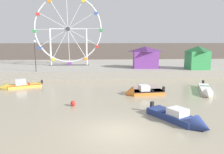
{
  "coord_description": "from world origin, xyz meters",
  "views": [
    {
      "loc": [
        -1.09,
        -12.47,
        5.46
      ],
      "look_at": [
        0.46,
        12.04,
        1.27
      ],
      "focal_mm": 35.49,
      "sensor_mm": 36.0,
      "label": 1
    }
  ],
  "objects_px": {
    "carnival_booth_green_kiosk": "(198,57)",
    "promenade_lamp_near": "(35,51)",
    "mooring_buoy_orange": "(73,103)",
    "motorboat_mustard_yellow": "(17,86)",
    "ferris_wheel_white_frame": "(68,30)",
    "motorboat_white_red_stripe": "(206,91)",
    "motorboat_orange_hull": "(141,92)",
    "carnival_booth_purple_stall": "(145,57)",
    "motorboat_navy_blue": "(182,119)"
  },
  "relations": [
    {
      "from": "carnival_booth_green_kiosk",
      "to": "promenade_lamp_near",
      "type": "distance_m",
      "value": 23.43
    },
    {
      "from": "promenade_lamp_near",
      "to": "mooring_buoy_orange",
      "type": "height_order",
      "value": "promenade_lamp_near"
    },
    {
      "from": "motorboat_mustard_yellow",
      "to": "carnival_booth_green_kiosk",
      "type": "height_order",
      "value": "carnival_booth_green_kiosk"
    },
    {
      "from": "ferris_wheel_white_frame",
      "to": "motorboat_white_red_stripe",
      "type": "bearing_deg",
      "value": -46.23
    },
    {
      "from": "motorboat_white_red_stripe",
      "to": "ferris_wheel_white_frame",
      "type": "bearing_deg",
      "value": -115.81
    },
    {
      "from": "motorboat_orange_hull",
      "to": "motorboat_mustard_yellow",
      "type": "bearing_deg",
      "value": -22.12
    },
    {
      "from": "ferris_wheel_white_frame",
      "to": "carnival_booth_green_kiosk",
      "type": "distance_m",
      "value": 21.13
    },
    {
      "from": "motorboat_orange_hull",
      "to": "promenade_lamp_near",
      "type": "relative_size",
      "value": 0.98
    },
    {
      "from": "motorboat_orange_hull",
      "to": "ferris_wheel_white_frame",
      "type": "xyz_separation_m",
      "value": [
        -9.21,
        17.0,
        6.68
      ]
    },
    {
      "from": "motorboat_white_red_stripe",
      "to": "carnival_booth_green_kiosk",
      "type": "xyz_separation_m",
      "value": [
        3.71,
        10.5,
        2.61
      ]
    },
    {
      "from": "motorboat_mustard_yellow",
      "to": "carnival_booth_green_kiosk",
      "type": "xyz_separation_m",
      "value": [
        24.0,
        6.75,
        2.57
      ]
    },
    {
      "from": "motorboat_orange_hull",
      "to": "mooring_buoy_orange",
      "type": "bearing_deg",
      "value": 22.66
    },
    {
      "from": "carnival_booth_green_kiosk",
      "to": "mooring_buoy_orange",
      "type": "xyz_separation_m",
      "value": [
        -16.87,
        -14.14,
        -2.62
      ]
    },
    {
      "from": "promenade_lamp_near",
      "to": "mooring_buoy_orange",
      "type": "xyz_separation_m",
      "value": [
        6.53,
        -13.19,
        -3.6
      ]
    },
    {
      "from": "motorboat_mustard_yellow",
      "to": "motorboat_orange_hull",
      "type": "relative_size",
      "value": 1.1
    },
    {
      "from": "ferris_wheel_white_frame",
      "to": "carnival_booth_purple_stall",
      "type": "bearing_deg",
      "value": -18.79
    },
    {
      "from": "motorboat_mustard_yellow",
      "to": "mooring_buoy_orange",
      "type": "height_order",
      "value": "motorboat_mustard_yellow"
    },
    {
      "from": "carnival_booth_purple_stall",
      "to": "mooring_buoy_orange",
      "type": "bearing_deg",
      "value": -115.6
    },
    {
      "from": "promenade_lamp_near",
      "to": "motorboat_mustard_yellow",
      "type": "bearing_deg",
      "value": -95.94
    },
    {
      "from": "motorboat_mustard_yellow",
      "to": "mooring_buoy_orange",
      "type": "bearing_deg",
      "value": 110.71
    },
    {
      "from": "carnival_booth_purple_stall",
      "to": "mooring_buoy_orange",
      "type": "height_order",
      "value": "carnival_booth_purple_stall"
    },
    {
      "from": "carnival_booth_purple_stall",
      "to": "carnival_booth_green_kiosk",
      "type": "xyz_separation_m",
      "value": [
        7.39,
        -2.05,
        0.06
      ]
    },
    {
      "from": "motorboat_orange_hull",
      "to": "mooring_buoy_orange",
      "type": "height_order",
      "value": "motorboat_orange_hull"
    },
    {
      "from": "promenade_lamp_near",
      "to": "carnival_booth_purple_stall",
      "type": "bearing_deg",
      "value": 10.58
    },
    {
      "from": "carnival_booth_purple_stall",
      "to": "motorboat_orange_hull",
      "type": "bearing_deg",
      "value": -99.13
    },
    {
      "from": "carnival_booth_green_kiosk",
      "to": "motorboat_white_red_stripe",
      "type": "bearing_deg",
      "value": -110.86
    },
    {
      "from": "motorboat_orange_hull",
      "to": "carnival_booth_green_kiosk",
      "type": "xyz_separation_m",
      "value": [
        10.55,
        10.75,
        2.56
      ]
    },
    {
      "from": "motorboat_orange_hull",
      "to": "mooring_buoy_orange",
      "type": "distance_m",
      "value": 7.17
    },
    {
      "from": "motorboat_orange_hull",
      "to": "promenade_lamp_near",
      "type": "xyz_separation_m",
      "value": [
        -12.84,
        9.8,
        3.54
      ]
    },
    {
      "from": "carnival_booth_green_kiosk",
      "to": "promenade_lamp_near",
      "type": "xyz_separation_m",
      "value": [
        -23.39,
        -0.94,
        0.98
      ]
    },
    {
      "from": "motorboat_white_red_stripe",
      "to": "ferris_wheel_white_frame",
      "type": "height_order",
      "value": "ferris_wheel_white_frame"
    },
    {
      "from": "motorboat_navy_blue",
      "to": "motorboat_white_red_stripe",
      "type": "xyz_separation_m",
      "value": [
        5.57,
        7.92,
        -0.06
      ]
    },
    {
      "from": "carnival_booth_green_kiosk",
      "to": "mooring_buoy_orange",
      "type": "relative_size",
      "value": 7.82
    },
    {
      "from": "motorboat_navy_blue",
      "to": "motorboat_orange_hull",
      "type": "distance_m",
      "value": 7.78
    },
    {
      "from": "motorboat_white_red_stripe",
      "to": "mooring_buoy_orange",
      "type": "height_order",
      "value": "motorboat_white_red_stripe"
    },
    {
      "from": "mooring_buoy_orange",
      "to": "motorboat_orange_hull",
      "type": "bearing_deg",
      "value": 28.23
    },
    {
      "from": "carnival_booth_purple_stall",
      "to": "promenade_lamp_near",
      "type": "distance_m",
      "value": 16.32
    },
    {
      "from": "motorboat_navy_blue",
      "to": "ferris_wheel_white_frame",
      "type": "xyz_separation_m",
      "value": [
        -10.48,
        24.67,
        6.67
      ]
    },
    {
      "from": "motorboat_mustard_yellow",
      "to": "carnival_booth_purple_stall",
      "type": "relative_size",
      "value": 1.09
    },
    {
      "from": "ferris_wheel_white_frame",
      "to": "carnival_booth_green_kiosk",
      "type": "relative_size",
      "value": 3.42
    },
    {
      "from": "carnival_booth_purple_stall",
      "to": "promenade_lamp_near",
      "type": "height_order",
      "value": "promenade_lamp_near"
    },
    {
      "from": "mooring_buoy_orange",
      "to": "ferris_wheel_white_frame",
      "type": "bearing_deg",
      "value": 98.07
    },
    {
      "from": "motorboat_navy_blue",
      "to": "mooring_buoy_orange",
      "type": "height_order",
      "value": "motorboat_navy_blue"
    },
    {
      "from": "promenade_lamp_near",
      "to": "ferris_wheel_white_frame",
      "type": "bearing_deg",
      "value": 63.21
    },
    {
      "from": "motorboat_mustard_yellow",
      "to": "motorboat_white_red_stripe",
      "type": "xyz_separation_m",
      "value": [
        20.29,
        -3.75,
        -0.04
      ]
    },
    {
      "from": "carnival_booth_purple_stall",
      "to": "mooring_buoy_orange",
      "type": "relative_size",
      "value": 9.74
    },
    {
      "from": "motorboat_navy_blue",
      "to": "carnival_booth_purple_stall",
      "type": "xyz_separation_m",
      "value": [
        1.89,
        20.46,
        2.49
      ]
    },
    {
      "from": "motorboat_mustard_yellow",
      "to": "mooring_buoy_orange",
      "type": "distance_m",
      "value": 10.27
    },
    {
      "from": "promenade_lamp_near",
      "to": "mooring_buoy_orange",
      "type": "relative_size",
      "value": 9.75
    },
    {
      "from": "carnival_booth_purple_stall",
      "to": "promenade_lamp_near",
      "type": "xyz_separation_m",
      "value": [
        -16.01,
        -2.99,
        1.04
      ]
    }
  ]
}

